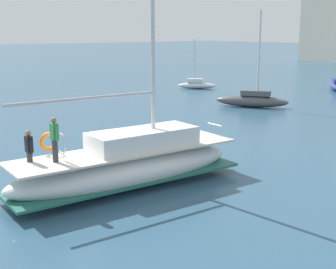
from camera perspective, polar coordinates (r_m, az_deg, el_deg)
ground_plane at (r=18.94m, az=-11.41°, el=-5.88°), size 400.00×400.00×0.00m
main_sailboat at (r=18.01m, az=-4.77°, el=-3.58°), size 2.97×9.72×14.29m
moored_sloop_near at (r=37.66m, az=10.29°, el=4.23°), size 5.56×4.20×7.51m
moored_sloop_far at (r=50.87m, az=19.94°, el=5.74°), size 4.04×4.65×7.05m
moored_ketch_distant at (r=49.13m, az=3.53°, el=6.14°), size 3.53×3.49×5.13m
mooring_buoy at (r=24.45m, az=-5.74°, el=-0.96°), size 0.74×0.74×0.97m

